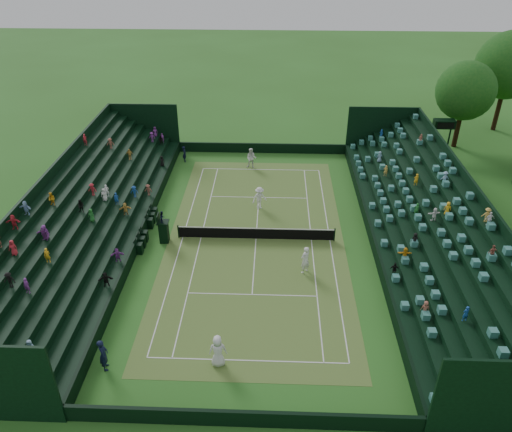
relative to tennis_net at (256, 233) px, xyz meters
The scene contains 18 objects.
ground 0.53m from the tennis_net, ahead, with size 160.00×160.00×0.00m, color #2B5D1D.
court_surface 0.52m from the tennis_net, ahead, with size 12.97×26.77×0.01m, color #357E2A.
perimeter_wall_north 15.89m from the tennis_net, 90.00° to the left, with size 17.17×0.20×1.00m, color black.
perimeter_wall_south 15.89m from the tennis_net, 90.00° to the right, with size 17.17×0.20×1.00m, color black.
perimeter_wall_east 8.49m from the tennis_net, ahead, with size 0.20×31.77×1.00m, color black.
perimeter_wall_west 8.49m from the tennis_net, behind, with size 0.20×31.77×1.00m, color black.
north_grandstand 12.70m from the tennis_net, ahead, with size 6.60×32.00×4.90m.
south_grandstand 12.70m from the tennis_net, behind, with size 6.60×32.00×4.90m.
tennis_net is the anchor object (origin of this frame).
scoreboard_tower 24.04m from the tennis_net, 42.03° to the left, with size 2.00×1.00×3.70m.
umpire_chair 6.78m from the tennis_net, behind, with size 0.82×0.82×2.58m.
courtside_chairs 8.25m from the tennis_net, behind, with size 0.53×5.50×1.16m.
player_near_west 12.29m from the tennis_net, 97.21° to the right, with size 0.97×0.63×1.98m, color white.
player_near_east 5.22m from the tennis_net, 48.77° to the right, with size 0.74×0.49×2.03m, color white.
player_far_west 12.33m from the tennis_net, 94.24° to the left, with size 0.96×0.75×1.97m, color silver.
player_far_east 4.60m from the tennis_net, 88.74° to the left, with size 1.24×0.72×1.92m, color white.
line_judge_north 15.41m from the tennis_net, 119.09° to the left, with size 0.58×0.38×1.59m, color black.
line_judge_south 14.73m from the tennis_net, 120.59° to the right, with size 0.71×0.47×1.96m, color black.
Camera 1 is at (1.20, -30.92, 20.60)m, focal length 35.00 mm.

